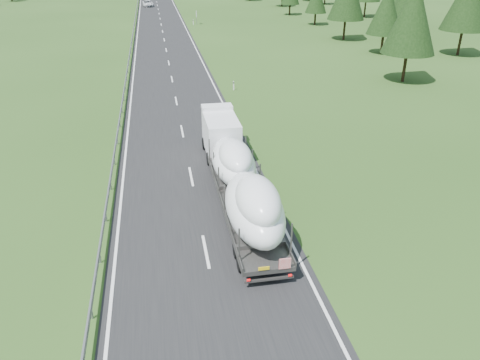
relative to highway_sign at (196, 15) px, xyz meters
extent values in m
plane|color=#254316|center=(-7.20, -80.00, -1.81)|extent=(400.00, 400.00, 0.00)
cube|color=black|center=(-7.20, 20.00, -1.80)|extent=(10.00, 400.00, 0.02)
cube|color=slate|center=(-12.50, 20.00, -1.21)|extent=(0.08, 400.00, 0.32)
cylinder|color=slate|center=(-12.50, -80.00, -1.51)|extent=(0.10, 0.10, 0.60)
cube|color=silver|center=(-0.70, -50.00, -1.31)|extent=(0.12, 0.07, 1.00)
cube|color=black|center=(-0.70, -50.00, -0.99)|extent=(0.13, 0.08, 0.12)
cube|color=silver|center=(-0.70, 0.00, -1.31)|extent=(0.12, 0.07, 1.00)
cube|color=black|center=(-0.70, 0.00, -0.99)|extent=(0.13, 0.08, 0.12)
cylinder|color=slate|center=(0.00, 0.00, -0.81)|extent=(0.08, 0.08, 2.00)
cube|color=silver|center=(0.00, 0.00, 0.19)|extent=(0.05, 0.90, 1.20)
cylinder|color=black|center=(34.71, -37.31, 0.28)|extent=(0.36, 0.36, 4.18)
cylinder|color=black|center=(33.57, -23.45, 0.25)|extent=(0.36, 0.36, 4.12)
cylinder|color=black|center=(37.90, -13.12, 0.15)|extent=(0.36, 0.36, 3.92)
cylinder|color=black|center=(38.43, 4.47, 0.21)|extent=(0.36, 0.36, 4.04)
cylinder|color=black|center=(38.64, 16.62, 0.22)|extent=(0.36, 0.36, 4.06)
cylinder|color=black|center=(19.50, -49.84, 0.13)|extent=(0.36, 0.36, 3.87)
cone|color=black|center=(19.50, -49.84, 5.50)|extent=(6.02, 6.02, 8.07)
cylinder|color=black|center=(24.20, -34.19, -0.17)|extent=(0.36, 0.36, 3.28)
cone|color=black|center=(24.20, -34.19, 4.38)|extent=(5.10, 5.10, 6.83)
cylinder|color=black|center=(22.97, -22.30, 0.15)|extent=(0.36, 0.36, 3.92)
cylinder|color=black|center=(23.62, -4.92, -0.43)|extent=(0.36, 0.36, 2.76)
cylinder|color=black|center=(22.83, 11.24, -0.42)|extent=(0.36, 0.36, 2.78)
cube|color=white|center=(-4.64, -67.91, -0.03)|extent=(2.35, 4.68, 2.62)
cube|color=black|center=(-4.64, -65.53, 0.44)|extent=(2.15, 0.08, 1.31)
cube|color=white|center=(-4.64, -65.85, 1.42)|extent=(2.34, 1.13, 0.28)
cube|color=#4F4D4B|center=(-4.64, -68.85, -1.29)|extent=(2.34, 2.81, 0.23)
cylinder|color=black|center=(-5.71, -66.23, -1.34)|extent=(0.33, 0.94, 0.94)
cylinder|color=black|center=(-3.56, -66.23, -1.34)|extent=(0.33, 0.94, 0.94)
cylinder|color=black|center=(-5.71, -69.22, -1.34)|extent=(0.33, 0.94, 0.94)
cylinder|color=black|center=(-3.56, -69.22, -1.34)|extent=(0.33, 0.94, 0.94)
cube|color=#4F4D4B|center=(-4.64, -76.79, -0.95)|extent=(2.56, 13.10, 0.24)
cube|color=#4F4D4B|center=(-5.88, -76.79, -0.71)|extent=(0.09, 13.09, 0.22)
cube|color=#4F4D4B|center=(-3.39, -76.79, -0.71)|extent=(0.09, 13.09, 0.22)
cube|color=#4F4D4B|center=(-5.88, -82.40, 0.06)|extent=(0.07, 0.07, 1.78)
cube|color=#4F4D4B|center=(-3.39, -82.40, 0.06)|extent=(0.07, 0.07, 1.78)
cube|color=#4F4D4B|center=(-5.88, -80.16, 0.06)|extent=(0.07, 0.07, 1.78)
cube|color=#4F4D4B|center=(-3.39, -80.16, 0.06)|extent=(0.07, 0.07, 1.78)
cube|color=#4F4D4B|center=(-5.88, -77.92, 0.06)|extent=(0.07, 0.07, 1.78)
cube|color=#4F4D4B|center=(-3.39, -77.92, 0.06)|extent=(0.07, 0.07, 1.78)
cube|color=#4F4D4B|center=(-5.88, -75.67, 0.06)|extent=(0.07, 0.07, 1.78)
cube|color=#4F4D4B|center=(-3.39, -75.67, 0.06)|extent=(0.07, 0.07, 1.78)
cube|color=#4F4D4B|center=(-5.88, -73.43, 0.06)|extent=(0.07, 0.07, 1.78)
cube|color=#4F4D4B|center=(-3.39, -73.43, 0.06)|extent=(0.07, 0.07, 1.78)
cube|color=#4F4D4B|center=(-5.88, -71.18, 0.06)|extent=(0.07, 0.07, 1.78)
cube|color=#4F4D4B|center=(-3.39, -71.18, 0.06)|extent=(0.07, 0.07, 1.78)
cylinder|color=black|center=(-5.67, -81.84, -1.34)|extent=(0.38, 0.94, 0.94)
cylinder|color=black|center=(-3.61, -81.84, -1.34)|extent=(0.38, 0.94, 0.94)
cylinder|color=black|center=(-5.67, -80.72, -1.34)|extent=(0.38, 0.94, 0.94)
cylinder|color=black|center=(-3.61, -80.72, -1.34)|extent=(0.38, 0.94, 0.94)
cube|color=#4F4D4B|center=(-4.64, -83.29, -1.39)|extent=(2.34, 0.12, 0.11)
cube|color=red|center=(-3.94, -83.36, -0.55)|extent=(0.56, 0.04, 0.56)
cube|color=yellow|center=(-4.92, -83.36, -0.69)|extent=(0.51, 0.04, 0.17)
cube|color=red|center=(-5.62, -83.36, -1.25)|extent=(0.17, 0.06, 0.09)
cube|color=red|center=(-3.66, -83.36, -1.25)|extent=(0.17, 0.06, 0.09)
ellipsoid|color=white|center=(-4.64, -79.79, 0.44)|extent=(2.84, 6.82, 2.54)
ellipsoid|color=white|center=(-4.64, -80.64, 1.33)|extent=(2.16, 4.32, 2.03)
ellipsoid|color=white|center=(-4.64, -73.43, 0.21)|extent=(2.64, 6.56, 2.07)
ellipsoid|color=white|center=(-4.64, -74.25, 0.93)|extent=(2.00, 4.16, 1.66)
imported|color=silver|center=(-9.71, 34.91, -1.04)|extent=(3.01, 5.72, 1.53)
camera|label=1|loc=(-9.01, -100.05, 12.34)|focal=35.00mm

